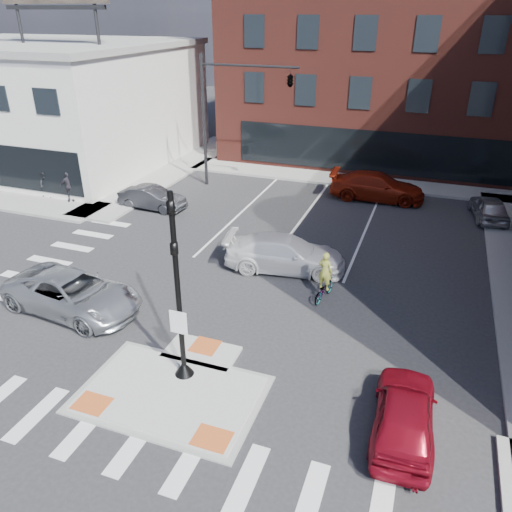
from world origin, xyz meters
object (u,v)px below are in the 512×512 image
at_px(red_sedan, 404,414).
at_px(bg_car_silver, 489,208).
at_px(white_pickup, 285,253).
at_px(cyclist, 324,284).
at_px(pedestrian_b, 69,186).
at_px(pedestrian_a, 46,185).
at_px(silver_suv, 73,293).
at_px(bg_car_dark, 152,198).
at_px(bg_car_red, 377,186).

bearing_deg(red_sedan, bg_car_silver, -101.80).
height_order(white_pickup, cyclist, cyclist).
height_order(cyclist, pedestrian_b, cyclist).
distance_m(red_sedan, bg_car_silver, 17.65).
distance_m(red_sedan, pedestrian_a, 24.70).
distance_m(bg_car_silver, pedestrian_a, 25.35).
distance_m(silver_suv, bg_car_dark, 10.85).
bearing_deg(bg_car_silver, bg_car_dark, 6.02).
relative_size(pedestrian_a, pedestrian_b, 0.91).
relative_size(silver_suv, pedestrian_b, 3.08).
xyz_separation_m(bg_car_dark, bg_car_red, (11.82, 6.00, 0.16)).
bearing_deg(white_pickup, bg_car_red, -22.87).
xyz_separation_m(white_pickup, bg_car_dark, (-9.31, 4.51, -0.12)).
bearing_deg(bg_car_red, pedestrian_a, 108.37).
xyz_separation_m(silver_suv, bg_car_dark, (-2.81, 10.48, -0.11)).
bearing_deg(pedestrian_a, bg_car_dark, 7.46).
bearing_deg(pedestrian_a, bg_car_red, 20.38).
bearing_deg(bg_car_silver, red_sedan, 71.37).
xyz_separation_m(red_sedan, pedestrian_b, (-20.10, 11.65, 0.35)).
xyz_separation_m(red_sedan, bg_car_dark, (-15.10, 12.52, -0.04)).
distance_m(bg_car_silver, cyclist, 13.03).
xyz_separation_m(white_pickup, bg_car_red, (2.51, 10.51, 0.04)).
bearing_deg(bg_car_dark, pedestrian_a, 100.25).
xyz_separation_m(bg_car_silver, pedestrian_a, (-24.68, -5.77, 0.30)).
height_order(red_sedan, bg_car_dark, red_sedan).
relative_size(bg_car_red, cyclist, 2.72).
distance_m(bg_car_dark, pedestrian_a, 6.75).
bearing_deg(silver_suv, cyclist, -58.75).
distance_m(red_sedan, bg_car_red, 18.81).
height_order(bg_car_dark, bg_car_red, bg_car_red).
height_order(pedestrian_a, pedestrian_b, pedestrian_b).
distance_m(bg_car_dark, bg_car_red, 13.26).
bearing_deg(red_sedan, cyclist, -61.89).
bearing_deg(silver_suv, pedestrian_a, 50.79).
relative_size(bg_car_dark, bg_car_red, 0.70).
xyz_separation_m(red_sedan, bg_car_silver, (2.90, 17.41, -0.03)).
bearing_deg(cyclist, bg_car_red, -79.85).
xyz_separation_m(silver_suv, bg_car_silver, (15.19, 15.37, -0.10)).
height_order(cyclist, pedestrian_a, cyclist).
height_order(bg_car_dark, pedestrian_b, pedestrian_b).
xyz_separation_m(bg_car_red, pedestrian_a, (-18.51, -6.88, 0.15)).
height_order(bg_car_red, cyclist, cyclist).
relative_size(bg_car_silver, bg_car_red, 0.69).
xyz_separation_m(bg_car_silver, cyclist, (-6.50, -11.29, 0.03)).
distance_m(bg_car_dark, bg_car_silver, 18.65).
bearing_deg(red_sedan, bg_car_dark, -42.02).
bearing_deg(red_sedan, pedestrian_a, -30.48).
bearing_deg(silver_suv, pedestrian_b, 45.23).
xyz_separation_m(white_pickup, pedestrian_a, (-16.00, 3.63, 0.19)).
height_order(white_pickup, pedestrian_b, pedestrian_b).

